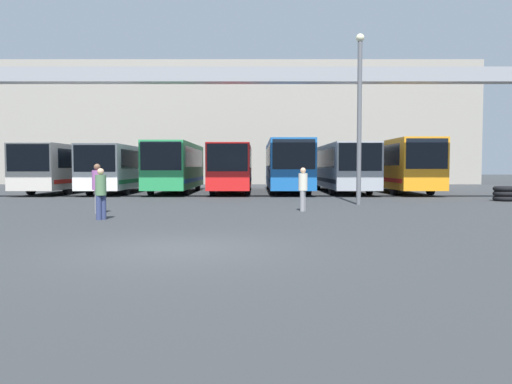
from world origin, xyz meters
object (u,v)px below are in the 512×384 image
at_px(bus_slot_3, 232,166).
at_px(pedestrian_near_center, 97,187).
at_px(bus_slot_5, 341,165).
at_px(pedestrian_mid_right, 101,192).
at_px(pedestrian_mid_left, 303,188).
at_px(lamp_post, 359,112).
at_px(bus_slot_6, 397,163).
at_px(tire_stack, 504,194).
at_px(bus_slot_4, 286,164).
at_px(bus_slot_0, 70,166).
at_px(bus_slot_2, 176,165).
at_px(bus_slot_1, 121,166).

bearing_deg(bus_slot_3, pedestrian_near_center, -105.40).
xyz_separation_m(bus_slot_5, pedestrian_mid_right, (-10.54, -17.52, -0.91)).
relative_size(bus_slot_3, pedestrian_mid_left, 6.79).
bearing_deg(bus_slot_5, pedestrian_near_center, -126.27).
bearing_deg(lamp_post, bus_slot_6, 66.10).
bearing_deg(pedestrian_mid_left, tire_stack, 139.12).
height_order(bus_slot_3, bus_slot_4, bus_slot_4).
relative_size(bus_slot_0, bus_slot_4, 0.99).
bearing_deg(bus_slot_6, pedestrian_mid_left, -118.28).
bearing_deg(tire_stack, bus_slot_3, 148.77).
height_order(bus_slot_4, tire_stack, bus_slot_4).
xyz_separation_m(bus_slot_0, tire_stack, (24.52, -8.94, -1.38)).
distance_m(bus_slot_4, tire_stack, 13.59).
xyz_separation_m(bus_slot_0, pedestrian_mid_right, (7.51, -17.62, -0.88)).
bearing_deg(bus_slot_6, bus_slot_4, 174.80).
distance_m(bus_slot_0, pedestrian_mid_left, 20.33).
xyz_separation_m(bus_slot_2, pedestrian_near_center, (-0.49, -14.48, -0.87)).
distance_m(bus_slot_1, lamp_post, 17.10).
height_order(bus_slot_4, pedestrian_mid_right, bus_slot_4).
height_order(tire_stack, lamp_post, lamp_post).
xyz_separation_m(bus_slot_1, bus_slot_2, (3.61, -0.19, 0.10)).
xyz_separation_m(bus_slot_4, bus_slot_6, (7.22, -0.66, 0.02)).
bearing_deg(bus_slot_1, bus_slot_5, 2.96).
relative_size(bus_slot_5, pedestrian_mid_right, 7.52).
relative_size(bus_slot_3, pedestrian_near_center, 6.26).
bearing_deg(bus_slot_0, tire_stack, -20.04).
xyz_separation_m(bus_slot_5, tire_stack, (6.47, -8.85, -1.41)).
bearing_deg(bus_slot_3, tire_stack, -31.23).
distance_m(bus_slot_6, lamp_post, 11.93).
relative_size(bus_slot_0, bus_slot_6, 1.11).
bearing_deg(pedestrian_mid_left, bus_slot_1, -121.85).
bearing_deg(bus_slot_0, bus_slot_3, -3.39).
bearing_deg(bus_slot_1, pedestrian_mid_right, -76.93).
xyz_separation_m(bus_slot_6, pedestrian_mid_left, (-7.51, -13.96, -1.04)).
distance_m(bus_slot_6, pedestrian_mid_left, 15.88).
distance_m(bus_slot_2, bus_slot_3, 3.63).
height_order(bus_slot_3, pedestrian_near_center, bus_slot_3).
bearing_deg(bus_slot_3, lamp_post, -60.39).
relative_size(bus_slot_3, pedestrian_mid_right, 6.85).
relative_size(bus_slot_3, tire_stack, 10.67).
xyz_separation_m(bus_slot_3, bus_slot_4, (3.61, 0.69, 0.15)).
distance_m(bus_slot_1, bus_slot_4, 10.87).
bearing_deg(bus_slot_3, bus_slot_6, 0.15).
distance_m(bus_slot_2, bus_slot_5, 10.87).
distance_m(bus_slot_1, pedestrian_mid_right, 17.25).
height_order(bus_slot_4, bus_slot_5, bus_slot_4).
relative_size(bus_slot_0, lamp_post, 1.66).
height_order(bus_slot_0, bus_slot_4, bus_slot_4).
distance_m(bus_slot_3, pedestrian_near_center, 15.45).
bearing_deg(tire_stack, bus_slot_0, 159.96).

